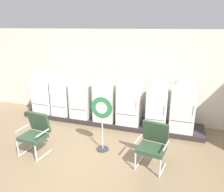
{
  "coord_description": "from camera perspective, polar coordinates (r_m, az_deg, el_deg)",
  "views": [
    {
      "loc": [
        2.26,
        -3.38,
        3.15
      ],
      "look_at": [
        0.24,
        2.75,
        1.05
      ],
      "focal_mm": 34.77,
      "sensor_mm": 36.0,
      "label": 1
    }
  ],
  "objects": [
    {
      "name": "refrigerator_2",
      "position": [
        7.36,
        -8.15,
        0.21
      ],
      "size": [
        0.64,
        0.62,
        1.46
      ],
      "color": "silver",
      "rests_on": "display_plinth"
    },
    {
      "name": "refrigerator_0",
      "position": [
        8.1,
        -17.43,
        1.43
      ],
      "size": [
        0.7,
        0.65,
        1.52
      ],
      "color": "white",
      "rests_on": "display_plinth"
    },
    {
      "name": "back_wall",
      "position": [
        7.56,
        0.44,
        5.71
      ],
      "size": [
        11.76,
        0.12,
        3.06
      ],
      "color": "silver",
      "rests_on": "ground"
    },
    {
      "name": "ground",
      "position": [
        5.16,
        -13.04,
        -20.55
      ],
      "size": [
        12.0,
        10.0,
        0.05
      ],
      "primitive_type": "cube",
      "color": "#856E4F"
    },
    {
      "name": "display_plinth",
      "position": [
        7.45,
        -1.09,
        -6.37
      ],
      "size": [
        6.13,
        0.95,
        0.15
      ],
      "primitive_type": "cube",
      "color": "#30292B",
      "rests_on": "ground"
    },
    {
      "name": "refrigerator_3",
      "position": [
        7.05,
        -1.73,
        0.25
      ],
      "size": [
        0.67,
        0.7,
        1.6
      ],
      "color": "silver",
      "rests_on": "display_plinth"
    },
    {
      "name": "refrigerator_5",
      "position": [
        6.73,
        11.88,
        -1.96
      ],
      "size": [
        0.61,
        0.71,
        1.41
      ],
      "color": "white",
      "rests_on": "display_plinth"
    },
    {
      "name": "refrigerator_4",
      "position": [
        6.81,
        4.61,
        -0.45
      ],
      "size": [
        0.71,
        0.66,
        1.61
      ],
      "color": "white",
      "rests_on": "display_plinth"
    },
    {
      "name": "sign_stand",
      "position": [
        5.58,
        -2.65,
        -7.0
      ],
      "size": [
        0.55,
        0.32,
        1.48
      ],
      "color": "#2D2D30",
      "rests_on": "ground"
    },
    {
      "name": "armchair_right",
      "position": [
        5.17,
        10.74,
        -11.97
      ],
      "size": [
        0.74,
        0.72,
        1.06
      ],
      "color": "silver",
      "rests_on": "ground"
    },
    {
      "name": "refrigerator_1",
      "position": [
        7.75,
        -12.87,
        0.88
      ],
      "size": [
        0.59,
        0.73,
        1.46
      ],
      "color": "white",
      "rests_on": "display_plinth"
    },
    {
      "name": "armchair_left",
      "position": [
        5.9,
        -19.5,
        -8.76
      ],
      "size": [
        0.71,
        0.68,
        1.06
      ],
      "color": "silver",
      "rests_on": "ground"
    },
    {
      "name": "refrigerator_6",
      "position": [
        6.64,
        18.22,
        -1.82
      ],
      "size": [
        0.69,
        0.65,
        1.61
      ],
      "color": "silver",
      "rests_on": "display_plinth"
    }
  ]
}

